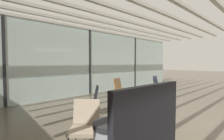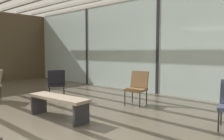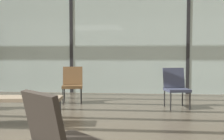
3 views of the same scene
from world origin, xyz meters
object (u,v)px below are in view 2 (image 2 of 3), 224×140
at_px(lounge_chair_0, 57,82).
at_px(lounge_chair_3, 137,86).
at_px(waiting_bench, 58,101).
at_px(parked_airplane, 223,35).

xyz_separation_m(lounge_chair_0, lounge_chair_3, (2.16, 1.04, 0.00)).
relative_size(lounge_chair_3, waiting_bench, 0.57).
relative_size(lounge_chair_0, lounge_chair_3, 1.00).
bearing_deg(waiting_bench, parked_airplane, -97.88).
bearing_deg(parked_airplane, lounge_chair_3, -89.87).
bearing_deg(waiting_bench, lounge_chair_3, -106.38).
height_order(lounge_chair_0, lounge_chair_3, same).
distance_m(parked_airplane, waiting_bench, 9.11).
relative_size(parked_airplane, lounge_chair_3, 16.42).
bearing_deg(lounge_chair_0, lounge_chair_3, 149.26).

